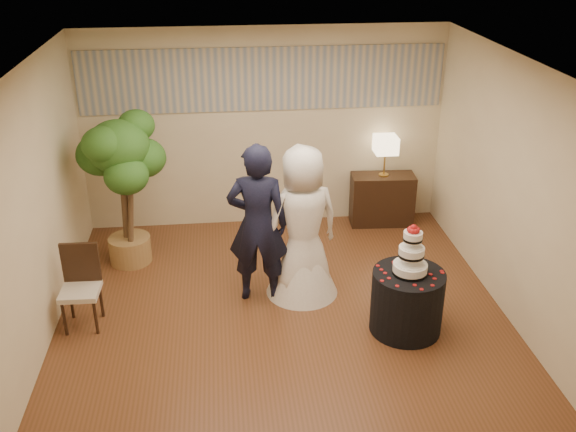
{
  "coord_description": "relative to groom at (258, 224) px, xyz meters",
  "views": [
    {
      "loc": [
        -0.61,
        -6.02,
        4.11
      ],
      "look_at": [
        0.1,
        0.4,
        1.05
      ],
      "focal_mm": 40.0,
      "sensor_mm": 36.0,
      "label": 1
    }
  ],
  "objects": [
    {
      "name": "floor",
      "position": [
        0.24,
        -0.43,
        -0.95
      ],
      "size": [
        5.0,
        5.0,
        0.0
      ],
      "primitive_type": "cube",
      "color": "brown",
      "rests_on": "ground"
    },
    {
      "name": "mural_border",
      "position": [
        0.24,
        2.05,
        1.15
      ],
      "size": [
        4.9,
        0.02,
        0.85
      ],
      "primitive_type": "cube",
      "color": "#98968E",
      "rests_on": "wall_back"
    },
    {
      "name": "console",
      "position": [
        1.91,
        1.81,
        -0.58
      ],
      "size": [
        0.92,
        0.45,
        0.74
      ],
      "primitive_type": "cube",
      "rotation": [
        0.0,
        0.0,
        -0.06
      ],
      "color": "black",
      "rests_on": "floor"
    },
    {
      "name": "groom",
      "position": [
        0.0,
        0.0,
        0.0
      ],
      "size": [
        0.77,
        0.58,
        1.9
      ],
      "primitive_type": "imported",
      "rotation": [
        0.0,
        0.0,
        2.96
      ],
      "color": "black",
      "rests_on": "floor"
    },
    {
      "name": "wall_front",
      "position": [
        0.24,
        -2.93,
        0.45
      ],
      "size": [
        5.0,
        0.06,
        2.8
      ],
      "primitive_type": "cube",
      "color": "beige",
      "rests_on": "ground"
    },
    {
      "name": "ceiling",
      "position": [
        0.24,
        -0.43,
        1.85
      ],
      "size": [
        5.0,
        5.0,
        0.0
      ],
      "primitive_type": "cube",
      "color": "white",
      "rests_on": "wall_back"
    },
    {
      "name": "cake_table",
      "position": [
        1.53,
        -0.83,
        -0.6
      ],
      "size": [
        0.95,
        0.95,
        0.7
      ],
      "primitive_type": "cylinder",
      "rotation": [
        0.0,
        0.0,
        -0.28
      ],
      "color": "black",
      "rests_on": "floor"
    },
    {
      "name": "ficus_tree",
      "position": [
        -1.6,
        1.04,
        0.05
      ],
      "size": [
        1.12,
        1.12,
        2.0
      ],
      "primitive_type": null,
      "rotation": [
        0.0,
        0.0,
        -2.95
      ],
      "color": "#2D5E1D",
      "rests_on": "floor"
    },
    {
      "name": "wall_right",
      "position": [
        2.74,
        -0.43,
        0.45
      ],
      "size": [
        0.06,
        5.0,
        2.8
      ],
      "primitive_type": "cube",
      "color": "beige",
      "rests_on": "ground"
    },
    {
      "name": "side_chair",
      "position": [
        -1.94,
        -0.38,
        -0.49
      ],
      "size": [
        0.44,
        0.46,
        0.93
      ],
      "primitive_type": null,
      "rotation": [
        0.0,
        0.0,
        -0.03
      ],
      "color": "black",
      "rests_on": "floor"
    },
    {
      "name": "table_lamp",
      "position": [
        1.91,
        1.81,
        0.08
      ],
      "size": [
        0.31,
        0.31,
        0.58
      ],
      "primitive_type": null,
      "color": "beige",
      "rests_on": "console"
    },
    {
      "name": "wedding_cake",
      "position": [
        1.53,
        -0.83,
        0.03
      ],
      "size": [
        0.37,
        0.37,
        0.57
      ],
      "primitive_type": null,
      "color": "white",
      "rests_on": "cake_table"
    },
    {
      "name": "bride",
      "position": [
        0.52,
        0.05,
        -0.04
      ],
      "size": [
        1.1,
        1.07,
        1.83
      ],
      "primitive_type": "imported",
      "rotation": [
        0.0,
        0.0,
        3.43
      ],
      "color": "white",
      "rests_on": "floor"
    },
    {
      "name": "wall_back",
      "position": [
        0.24,
        2.07,
        0.45
      ],
      "size": [
        5.0,
        0.06,
        2.8
      ],
      "primitive_type": "cube",
      "color": "beige",
      "rests_on": "ground"
    },
    {
      "name": "wall_left",
      "position": [
        -2.26,
        -0.43,
        0.45
      ],
      "size": [
        0.06,
        5.0,
        2.8
      ],
      "primitive_type": "cube",
      "color": "beige",
      "rests_on": "ground"
    }
  ]
}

